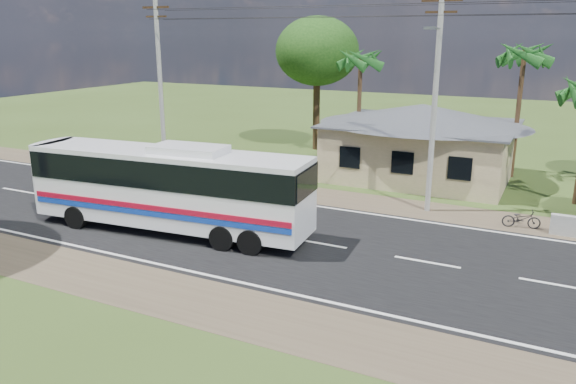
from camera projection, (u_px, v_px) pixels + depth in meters
name	position (u px, v px, depth m)	size (l,w,h in m)	color
ground	(318.00, 244.00, 23.22)	(120.00, 120.00, 0.00)	#324719
road	(318.00, 243.00, 23.22)	(120.00, 16.00, 0.03)	black
house	(422.00, 134.00, 33.27)	(12.40, 10.00, 5.00)	tan
utility_poles	(428.00, 92.00, 26.09)	(32.80, 2.22, 11.00)	#9E9E99
palm_mid	(524.00, 56.00, 32.05)	(2.80, 2.80, 8.20)	#47301E
palm_far	(361.00, 60.00, 36.89)	(2.80, 2.80, 7.70)	#47301E
tree_behind_house	(317.00, 52.00, 40.21)	(6.00, 6.00, 9.61)	#47301E
coach_bus	(169.00, 182.00, 24.06)	(12.75, 3.79, 3.90)	silver
motorcycle	(521.00, 219.00, 24.98)	(0.57, 1.62, 0.85)	black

